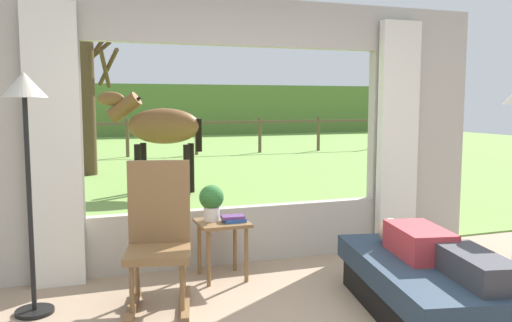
% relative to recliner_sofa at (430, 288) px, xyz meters
% --- Properties ---
extents(back_wall_with_window, '(5.20, 0.12, 2.55)m').
position_rel_recliner_sofa_xyz_m(back_wall_with_window, '(-0.89, 1.78, 1.03)').
color(back_wall_with_window, '#ADA599').
rests_on(back_wall_with_window, ground_plane).
extents(curtain_panel_left, '(0.44, 0.10, 2.40)m').
position_rel_recliner_sofa_xyz_m(curtain_panel_left, '(-2.58, 1.64, 0.98)').
color(curtain_panel_left, silver).
rests_on(curtain_panel_left, ground_plane).
extents(curtain_panel_right, '(0.44, 0.10, 2.40)m').
position_rel_recliner_sofa_xyz_m(curtain_panel_right, '(0.80, 1.64, 0.98)').
color(curtain_panel_right, silver).
rests_on(curtain_panel_right, ground_plane).
extents(outdoor_pasture_lawn, '(36.00, 21.68, 0.02)m').
position_rel_recliner_sofa_xyz_m(outdoor_pasture_lawn, '(-0.89, 12.68, -0.21)').
color(outdoor_pasture_lawn, '#759E47').
rests_on(outdoor_pasture_lawn, ground_plane).
extents(distant_hill_ridge, '(36.00, 2.00, 2.40)m').
position_rel_recliner_sofa_xyz_m(distant_hill_ridge, '(-0.89, 22.52, 0.98)').
color(distant_hill_ridge, '#577A37').
rests_on(distant_hill_ridge, ground_plane).
extents(recliner_sofa, '(1.23, 1.85, 0.42)m').
position_rel_recliner_sofa_xyz_m(recliner_sofa, '(0.00, 0.00, 0.00)').
color(recliner_sofa, black).
rests_on(recliner_sofa, ground_plane).
extents(reclining_person, '(0.46, 1.43, 0.22)m').
position_rel_recliner_sofa_xyz_m(reclining_person, '(-0.00, -0.05, 0.30)').
color(reclining_person, '#B23338').
rests_on(reclining_person, recliner_sofa).
extents(rocking_chair, '(0.60, 0.77, 1.12)m').
position_rel_recliner_sofa_xyz_m(rocking_chair, '(-1.83, 0.90, 0.33)').
color(rocking_chair, brown).
rests_on(rocking_chair, ground_plane).
extents(side_table, '(0.44, 0.44, 0.52)m').
position_rel_recliner_sofa_xyz_m(side_table, '(-1.19, 1.35, 0.21)').
color(side_table, brown).
rests_on(side_table, ground_plane).
extents(potted_plant, '(0.22, 0.22, 0.32)m').
position_rel_recliner_sofa_xyz_m(potted_plant, '(-1.27, 1.41, 0.48)').
color(potted_plant, silver).
rests_on(potted_plant, side_table).
extents(book_stack, '(0.21, 0.16, 0.06)m').
position_rel_recliner_sofa_xyz_m(book_stack, '(-1.11, 1.29, 0.33)').
color(book_stack, '#23478C').
rests_on(book_stack, side_table).
extents(floor_lamp_left, '(0.32, 0.32, 1.79)m').
position_rel_recliner_sofa_xyz_m(floor_lamp_left, '(-2.74, 1.04, 1.22)').
color(floor_lamp_left, black).
rests_on(floor_lamp_left, ground_plane).
extents(horse, '(1.77, 1.11, 1.73)m').
position_rel_recliner_sofa_xyz_m(horse, '(-1.01, 5.90, 0.94)').
color(horse, brown).
rests_on(horse, outdoor_pasture_lawn).
extents(pasture_tree, '(1.20, 1.25, 3.27)m').
position_rel_recliner_sofa_xyz_m(pasture_tree, '(-2.02, 8.77, 1.45)').
color(pasture_tree, '#4C3823').
rests_on(pasture_tree, outdoor_pasture_lawn).
extents(pasture_fence_line, '(16.10, 0.10, 1.10)m').
position_rel_recliner_sofa_xyz_m(pasture_fence_line, '(-0.89, 12.31, 0.53)').
color(pasture_fence_line, brown).
rests_on(pasture_fence_line, outdoor_pasture_lawn).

